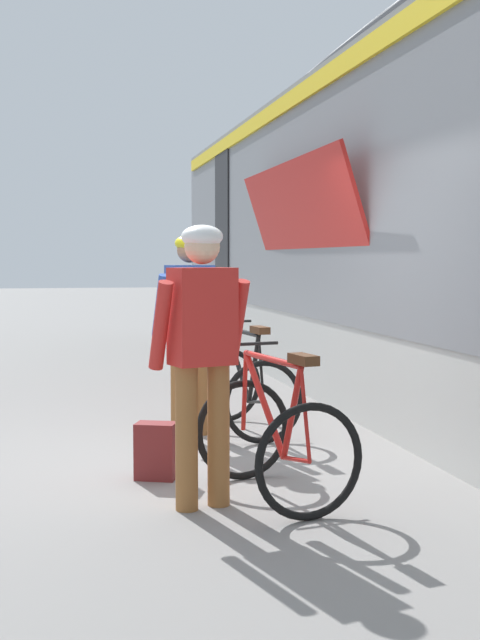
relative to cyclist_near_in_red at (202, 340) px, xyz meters
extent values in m
plane|color=gray|center=(0.25, 1.29, -1.05)|extent=(80.00, 80.00, 0.00)
cube|color=red|center=(1.86, 4.00, 0.75)|extent=(0.55, 3.86, 1.63)
cube|color=yellow|center=(1.86, 1.23, 2.37)|extent=(0.04, 21.54, 0.20)
cube|color=black|center=(1.87, 8.92, 1.20)|extent=(0.03, 1.10, 2.29)
cylinder|color=#935B2D|center=(-0.11, -0.03, -0.60)|extent=(0.14, 0.14, 0.90)
cylinder|color=#935B2D|center=(0.11, 0.03, -0.60)|extent=(0.14, 0.14, 0.90)
cube|color=red|center=(0.00, 0.00, 0.15)|extent=(0.43, 0.33, 0.60)
cylinder|color=red|center=(-0.26, -0.03, 0.10)|extent=(0.16, 0.27, 0.56)
cylinder|color=red|center=(0.24, 0.11, 0.10)|extent=(0.16, 0.27, 0.56)
sphere|color=beige|center=(0.00, 0.00, 0.58)|extent=(0.22, 0.22, 0.22)
ellipsoid|color=white|center=(0.00, 0.00, 0.64)|extent=(0.32, 0.33, 0.14)
cylinder|color=#935B2D|center=(0.16, 2.14, -0.60)|extent=(0.14, 0.14, 0.90)
cylinder|color=#935B2D|center=(0.37, 2.20, -0.60)|extent=(0.14, 0.14, 0.90)
cube|color=#2D4C9E|center=(0.26, 2.17, 0.15)|extent=(0.43, 0.33, 0.60)
cylinder|color=#2D4C9E|center=(0.00, 2.14, 0.10)|extent=(0.16, 0.27, 0.56)
cylinder|color=#2D4C9E|center=(0.50, 2.28, 0.10)|extent=(0.16, 0.27, 0.56)
sphere|color=#9E7051|center=(0.26, 2.17, 0.58)|extent=(0.22, 0.22, 0.22)
ellipsoid|color=yellow|center=(0.26, 2.17, 0.64)|extent=(0.32, 0.33, 0.14)
torus|color=black|center=(0.39, 0.60, -0.70)|extent=(0.71, 0.18, 0.71)
torus|color=black|center=(0.57, -0.40, -0.70)|extent=(0.71, 0.18, 0.71)
cylinder|color=red|center=(0.46, 0.25, -0.45)|extent=(0.16, 0.64, 0.63)
cylinder|color=red|center=(0.48, 0.14, -0.15)|extent=(0.19, 0.84, 0.04)
cylinder|color=red|center=(0.53, -0.17, -0.45)|extent=(0.09, 0.28, 0.62)
cylinder|color=red|center=(0.54, -0.22, -0.73)|extent=(0.09, 0.36, 0.08)
cylinder|color=red|center=(0.56, -0.34, -0.42)|extent=(0.05, 0.15, 0.56)
cylinder|color=red|center=(0.40, 0.58, -0.42)|extent=(0.05, 0.09, 0.55)
cylinder|color=black|center=(0.40, 0.55, -0.09)|extent=(0.48, 0.11, 0.02)
cube|color=#4C2D19|center=(0.56, -0.31, -0.10)|extent=(0.14, 0.25, 0.06)
torus|color=black|center=(0.69, 2.71, -0.70)|extent=(0.71, 0.14, 0.71)
torus|color=black|center=(0.81, 1.70, -0.70)|extent=(0.71, 0.14, 0.71)
cylinder|color=black|center=(0.73, 2.36, -0.45)|extent=(0.12, 0.64, 0.63)
cylinder|color=black|center=(0.74, 2.24, -0.15)|extent=(0.14, 0.85, 0.04)
cylinder|color=black|center=(0.78, 1.94, -0.45)|extent=(0.07, 0.28, 0.62)
cylinder|color=black|center=(0.79, 1.88, -0.73)|extent=(0.07, 0.36, 0.08)
cylinder|color=black|center=(0.80, 1.76, -0.42)|extent=(0.04, 0.15, 0.56)
cylinder|color=black|center=(0.69, 2.69, -0.42)|extent=(0.04, 0.09, 0.55)
cylinder|color=black|center=(0.69, 2.66, -0.09)|extent=(0.48, 0.08, 0.02)
cube|color=#4C2D19|center=(0.80, 1.79, -0.10)|extent=(0.13, 0.25, 0.06)
cube|color=maroon|center=(-0.20, 0.75, -0.85)|extent=(0.33, 0.27, 0.40)
camera|label=1|loc=(-0.88, -5.17, 0.50)|focal=47.85mm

